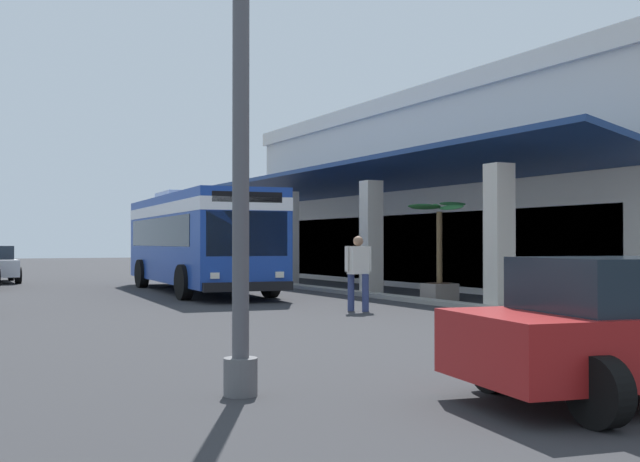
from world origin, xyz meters
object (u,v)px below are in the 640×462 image
object	(u,v)px
lot_light_pole	(241,38)
potted_palm	(439,272)
pedestrian	(358,269)
transit_bus	(197,235)

from	to	relation	value
lot_light_pole	potted_palm	bearing A→B (deg)	137.17
pedestrian	lot_light_pole	bearing A→B (deg)	-35.72
pedestrian	lot_light_pole	xyz separation A→B (m)	(8.63, -6.21, 2.79)
potted_palm	lot_light_pole	size ratio (longest dim) A/B	0.39
transit_bus	lot_light_pole	size ratio (longest dim) A/B	1.61
pedestrian	potted_palm	bearing A→B (deg)	119.36
transit_bus	potted_palm	bearing A→B (deg)	35.15
pedestrian	lot_light_pole	world-z (taller)	lot_light_pole
potted_palm	lot_light_pole	distance (m)	14.94
pedestrian	potted_palm	world-z (taller)	potted_palm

